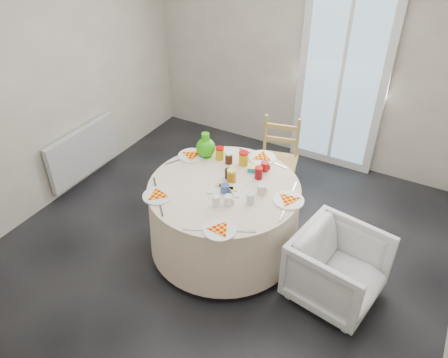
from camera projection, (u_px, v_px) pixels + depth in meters
The scene contains 14 objects.
floor at pixel (225, 246), 4.23m from camera, with size 4.00×4.00×0.00m, color black.
wall_back at pixel (312, 53), 4.90m from camera, with size 4.00×0.02×2.60m, color #BCB5A3.
wall_left at pixel (47, 80), 4.27m from camera, with size 0.02×4.00×2.60m, color #BCB5A3.
glass_door at pixel (342, 82), 4.85m from camera, with size 1.00×0.08×2.10m, color silver.
radiator at pixel (84, 152), 4.92m from camera, with size 0.07×1.00×0.55m, color silver.
table at pixel (224, 217), 4.01m from camera, with size 1.37×1.37×0.70m, color beige.
wooden_chair at pixel (277, 160), 4.62m from camera, with size 0.40×0.38×0.90m, color tan, non-canonical shape.
armchair at pixel (339, 262), 3.52m from camera, with size 0.68×0.63×0.70m, color silver.
place_settings at pixel (224, 182), 3.78m from camera, with size 1.42×1.42×0.03m, color white, non-canonical shape.
jar_cluster at pixel (238, 159), 3.98m from camera, with size 0.53×0.26×0.15m, color #8F360F, non-canonical shape.
butter_tub at pixel (255, 165), 3.96m from camera, with size 0.13×0.10×0.05m, color teal.
green_pitcher at pixel (206, 143), 4.12m from camera, with size 0.19×0.19×0.24m, color #2FAB0E, non-canonical shape.
cheese_platter at pixel (225, 185), 3.73m from camera, with size 0.28×0.18×0.04m, color white, non-canonical shape.
mugs_glasses at pixel (241, 182), 3.70m from camera, with size 0.57×0.57×0.10m, color gray, non-canonical shape.
Camera 1 is at (1.48, -2.69, 2.98)m, focal length 35.00 mm.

